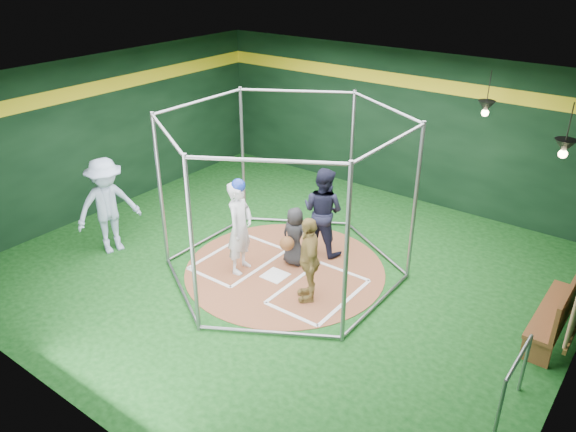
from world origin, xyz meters
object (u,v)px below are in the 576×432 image
Objects in this scene: umpire at (323,211)px; dugout_bench at (561,307)px; batter_figure at (240,226)px; visitor_leopard at (309,259)px.

dugout_bench is at bearing 178.09° from umpire.
batter_figure is at bearing -164.64° from dugout_bench.
umpire is 0.95× the size of dugout_bench.
umpire is at bearing 61.11° from batter_figure.
batter_figure is 0.99× the size of dugout_bench.
dugout_bench is at bearing 71.49° from visitor_leopard.
visitor_leopard reaches higher than dugout_bench.
umpire is (-0.72, 1.52, 0.11)m from visitor_leopard.
batter_figure is at bearing 59.90° from umpire.
batter_figure is 1.20× the size of visitor_leopard.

